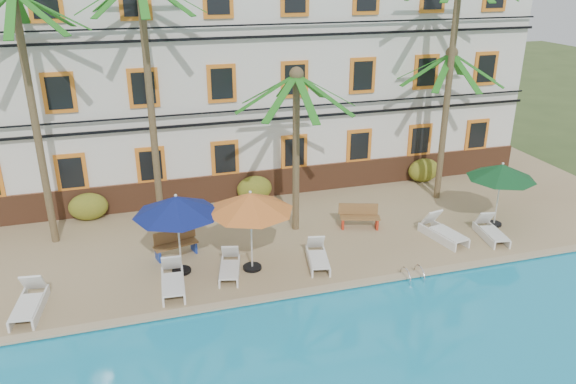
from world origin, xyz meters
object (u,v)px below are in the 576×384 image
object	(u,v)px
lounger_f	(491,231)
bench_right	(360,216)
umbrella_blue	(176,206)
lounger_c	(230,267)
palm_c	(296,126)
palm_d	(452,55)
lounger_b	(173,280)
lounger_e	(443,231)
pool_ladder	(412,277)
umbrella_green	(502,172)
lounger_a	(29,302)
palm_a	(29,87)
lounger_d	(318,257)
palm_e	(447,99)
umbrella_red	(251,203)
palm_b	(148,71)
bench_left	(175,243)

from	to	relation	value
lounger_f	bench_right	xyz separation A→B (m)	(-4.25, 2.23, 0.20)
umbrella_blue	lounger_c	world-z (taller)	umbrella_blue
palm_c	palm_d	bearing A→B (deg)	10.05
lounger_b	bench_right	world-z (taller)	bench_right
umbrella_blue	lounger_e	bearing A→B (deg)	-1.87
pool_ladder	bench_right	bearing A→B (deg)	92.15
umbrella_green	lounger_a	bearing A→B (deg)	-175.90
palm_a	bench_right	distance (m)	12.39
lounger_e	lounger_c	bearing A→B (deg)	-178.12
palm_a	palm_c	world-z (taller)	palm_a
lounger_f	lounger_b	bearing A→B (deg)	-178.97
palm_a	palm_d	size ratio (longest dim) A/B	0.92
lounger_e	pool_ladder	distance (m)	3.21
lounger_b	umbrella_green	bearing A→B (deg)	5.20
lounger_b	lounger_f	bearing A→B (deg)	1.03
palm_d	lounger_d	bearing A→B (deg)	-149.73
umbrella_blue	palm_e	bearing A→B (deg)	18.33
palm_a	palm_d	xyz separation A→B (m)	(15.45, -0.30, 0.42)
umbrella_blue	lounger_d	xyz separation A→B (m)	(4.45, -0.76, -2.09)
palm_c	pool_ladder	distance (m)	6.55
palm_c	umbrella_red	distance (m)	3.76
palm_a	palm_c	distance (m)	8.96
palm_a	lounger_a	bearing A→B (deg)	-94.08
palm_b	palm_d	bearing A→B (deg)	-4.17
bench_left	bench_right	size ratio (longest dim) A/B	1.00
palm_e	umbrella_red	size ratio (longest dim) A/B	2.25
palm_d	umbrella_green	bearing A→B (deg)	-77.23
palm_d	umbrella_blue	bearing A→B (deg)	-164.02
lounger_c	lounger_e	xyz separation A→B (m)	(7.95, 0.26, 0.04)
lounger_f	bench_right	world-z (taller)	bench_right
palm_b	bench_right	distance (m)	9.40
palm_c	lounger_a	distance (m)	10.22
lounger_d	lounger_e	bearing A→B (deg)	5.21
lounger_e	bench_right	distance (m)	3.09
palm_a	umbrella_red	size ratio (longest dim) A/B	3.17
pool_ladder	lounger_b	bearing A→B (deg)	168.63
bench_left	palm_c	bearing A→B (deg)	10.05
palm_e	lounger_c	bearing A→B (deg)	-156.47
palm_e	umbrella_blue	xyz separation A→B (m)	(-11.71, -3.88, -1.77)
palm_e	lounger_e	size ratio (longest dim) A/B	3.01
palm_b	umbrella_green	world-z (taller)	palm_b
palm_b	bench_right	xyz separation A→B (m)	(7.24, -2.61, -5.39)
lounger_d	bench_right	bearing A→B (deg)	41.98
palm_b	pool_ladder	bearing A→B (deg)	-41.53
palm_b	lounger_f	xyz separation A→B (m)	(11.49, -4.84, -5.59)
umbrella_red	lounger_c	bearing A→B (deg)	-171.40
bench_right	lounger_d	bearing A→B (deg)	-138.02
palm_d	bench_right	distance (m)	7.29
pool_ladder	lounger_e	bearing A→B (deg)	42.32
lounger_b	lounger_e	world-z (taller)	lounger_e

